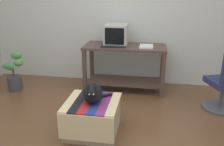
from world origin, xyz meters
name	(u,v)px	position (x,y,z in m)	size (l,w,h in m)	color
ground_plane	(93,141)	(0.00, 0.00, 0.00)	(14.00, 14.00, 0.00)	brown
back_wall	(119,10)	(0.00, 2.05, 1.30)	(8.00, 0.10, 2.60)	silver
desk	(125,60)	(0.17, 1.60, 0.52)	(1.34, 0.58, 0.77)	#4C382D
tv_monitor	(116,35)	(0.02, 1.66, 0.94)	(0.37, 0.41, 0.33)	#BCB7A8
keyboard	(114,46)	(0.00, 1.47, 0.78)	(0.40, 0.15, 0.02)	black
book	(146,46)	(0.52, 1.56, 0.79)	(0.21, 0.26, 0.03)	white
ottoman_with_blanket	(92,117)	(-0.05, 0.20, 0.21)	(0.63, 0.64, 0.41)	tan
cat	(93,93)	(-0.04, 0.20, 0.52)	(0.35, 0.41, 0.27)	black
potted_plant	(14,76)	(-1.68, 1.27, 0.26)	(0.38, 0.33, 0.63)	#3D3D42
pen	(152,46)	(0.61, 1.62, 0.78)	(0.01, 0.01, 0.14)	#B7B7BC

